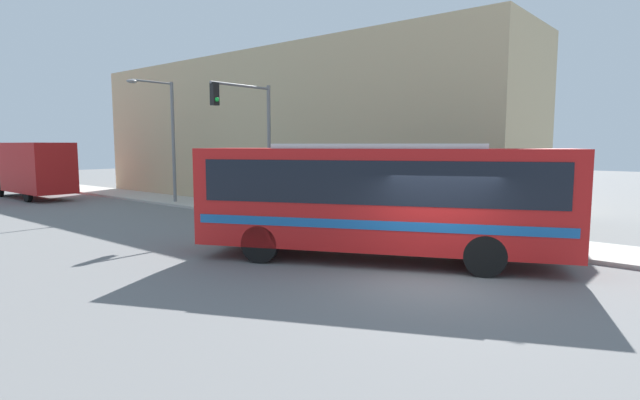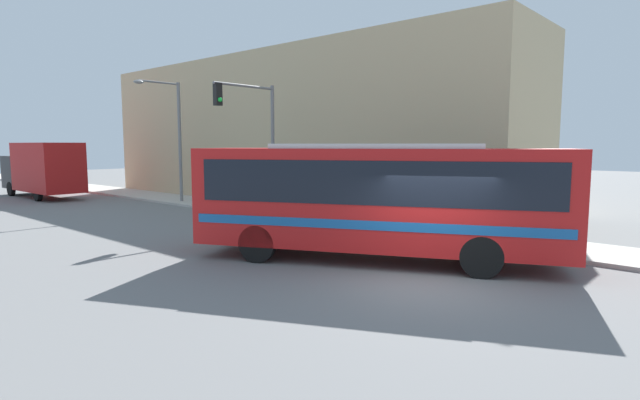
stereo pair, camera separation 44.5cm
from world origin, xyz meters
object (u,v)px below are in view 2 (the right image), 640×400
object	(u,v)px
fire_hydrant	(360,217)
traffic_light_pole	(255,127)
delivery_truck	(43,168)
street_lamp	(173,130)
parking_meter	(294,199)
pedestrian_near_corner	(269,189)
city_bus	(377,194)

from	to	relation	value
fire_hydrant	traffic_light_pole	size ratio (longest dim) A/B	0.12
delivery_truck	street_lamp	distance (m)	9.90
delivery_truck	fire_hydrant	xyz separation A→B (m)	(3.71, -21.61, -1.35)
fire_hydrant	parking_meter	xyz separation A→B (m)	(0.00, 3.58, 0.47)
delivery_truck	pedestrian_near_corner	size ratio (longest dim) A/B	4.16
city_bus	pedestrian_near_corner	bearing A→B (deg)	37.25
traffic_light_pole	street_lamp	size ratio (longest dim) A/B	0.88
parking_meter	traffic_light_pole	bearing A→B (deg)	121.65
delivery_truck	traffic_light_pole	xyz separation A→B (m)	(2.79, -16.54, 2.23)
traffic_light_pole	street_lamp	bearing A→B (deg)	84.11
traffic_light_pole	pedestrian_near_corner	size ratio (longest dim) A/B	3.11
city_bus	traffic_light_pole	bearing A→B (deg)	45.04
fire_hydrant	city_bus	bearing A→B (deg)	-138.40
traffic_light_pole	fire_hydrant	bearing A→B (deg)	-79.71
fire_hydrant	parking_meter	distance (m)	3.61
pedestrian_near_corner	street_lamp	bearing A→B (deg)	103.22
parking_meter	street_lamp	size ratio (longest dim) A/B	0.18
parking_meter	pedestrian_near_corner	bearing A→B (deg)	67.14
delivery_truck	parking_meter	xyz separation A→B (m)	(3.71, -18.03, -0.88)
pedestrian_near_corner	city_bus	bearing A→B (deg)	-117.44
fire_hydrant	pedestrian_near_corner	bearing A→B (deg)	79.04
pedestrian_near_corner	parking_meter	bearing A→B (deg)	-112.86
traffic_light_pole	parking_meter	distance (m)	3.57
delivery_truck	city_bus	bearing A→B (deg)	-90.64
city_bus	traffic_light_pole	world-z (taller)	traffic_light_pole
delivery_truck	street_lamp	world-z (taller)	street_lamp
delivery_truck	street_lamp	size ratio (longest dim) A/B	1.18
fire_hydrant	street_lamp	distance (m)	13.16
parking_meter	street_lamp	bearing A→B (deg)	90.87
parking_meter	street_lamp	world-z (taller)	street_lamp
city_bus	fire_hydrant	distance (m)	5.54
delivery_truck	parking_meter	bearing A→B (deg)	-78.36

